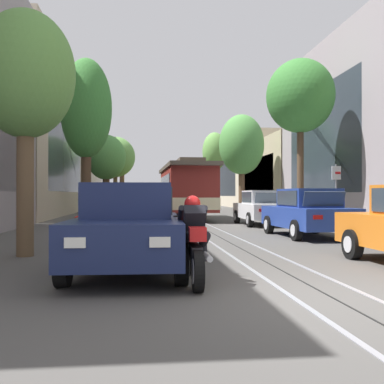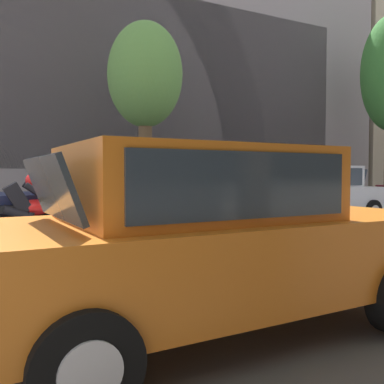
# 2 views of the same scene
# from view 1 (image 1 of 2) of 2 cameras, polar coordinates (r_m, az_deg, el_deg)

# --- Properties ---
(ground_plane) EXTENTS (160.00, 160.00, 0.00)m
(ground_plane) POSITION_cam_1_polar(r_m,az_deg,el_deg) (28.75, -1.23, -3.12)
(ground_plane) COLOR #4C4947
(trolley_track_rails) EXTENTS (1.14, 65.13, 0.01)m
(trolley_track_rails) POSITION_cam_1_polar(r_m,az_deg,el_deg) (32.45, -1.81, -2.80)
(trolley_track_rails) COLOR gray
(trolley_track_rails) RESTS_ON ground
(building_facade_left) EXTENTS (5.27, 56.83, 10.68)m
(building_facade_left) POSITION_cam_1_polar(r_m,az_deg,el_deg) (32.03, -19.89, 5.87)
(building_facade_left) COLOR gray
(building_facade_left) RESTS_ON ground
(building_facade_right) EXTENTS (5.22, 56.83, 10.05)m
(building_facade_right) POSITION_cam_1_polar(r_m,az_deg,el_deg) (35.43, 14.42, 4.11)
(building_facade_right) COLOR gray
(building_facade_right) RESTS_ON ground
(parked_car_navy_near_left) EXTENTS (2.12, 4.41, 1.58)m
(parked_car_navy_near_left) POSITION_cam_1_polar(r_m,az_deg,el_deg) (8.39, -7.82, -4.32)
(parked_car_navy_near_left) COLOR #19234C
(parked_car_navy_near_left) RESTS_ON ground
(parked_car_white_second_left) EXTENTS (2.13, 4.42, 1.58)m
(parked_car_white_second_left) POSITION_cam_1_polar(r_m,az_deg,el_deg) (14.90, -7.67, -2.59)
(parked_car_white_second_left) COLOR silver
(parked_car_white_second_left) RESTS_ON ground
(parked_car_maroon_mid_left) EXTENTS (2.08, 4.40, 1.58)m
(parked_car_maroon_mid_left) POSITION_cam_1_polar(r_m,az_deg,el_deg) (20.71, -7.26, -1.97)
(parked_car_maroon_mid_left) COLOR maroon
(parked_car_maroon_mid_left) RESTS_ON ground
(parked_car_beige_fourth_left) EXTENTS (2.14, 4.42, 1.58)m
(parked_car_beige_fourth_left) POSITION_cam_1_polar(r_m,az_deg,el_deg) (27.95, -6.73, -1.55)
(parked_car_beige_fourth_left) COLOR #C1B28E
(parked_car_beige_fourth_left) RESTS_ON ground
(parked_car_yellow_fifth_left) EXTENTS (2.05, 4.38, 1.58)m
(parked_car_yellow_fifth_left) POSITION_cam_1_polar(r_m,az_deg,el_deg) (34.11, -6.83, -1.34)
(parked_car_yellow_fifth_left) COLOR gold
(parked_car_yellow_fifth_left) RESTS_ON ground
(parked_car_yellow_sixth_left) EXTENTS (2.03, 4.37, 1.58)m
(parked_car_yellow_sixth_left) POSITION_cam_1_polar(r_m,az_deg,el_deg) (41.09, -6.74, -1.17)
(parked_car_yellow_sixth_left) COLOR gold
(parked_car_yellow_sixth_left) RESTS_ON ground
(parked_car_yellow_far_left) EXTENTS (2.04, 4.38, 1.58)m
(parked_car_yellow_far_left) POSITION_cam_1_polar(r_m,az_deg,el_deg) (47.59, -6.75, -1.06)
(parked_car_yellow_far_left) COLOR gold
(parked_car_yellow_far_left) RESTS_ON ground
(parked_car_blue_second_right) EXTENTS (2.10, 4.40, 1.58)m
(parked_car_blue_second_right) POSITION_cam_1_polar(r_m,az_deg,el_deg) (15.64, 14.08, -2.48)
(parked_car_blue_second_right) COLOR #233D93
(parked_car_blue_second_right) RESTS_ON ground
(parked_car_white_mid_right) EXTENTS (2.00, 4.36, 1.58)m
(parked_car_white_mid_right) POSITION_cam_1_polar(r_m,az_deg,el_deg) (21.24, 8.66, -1.93)
(parked_car_white_mid_right) COLOR silver
(parked_car_white_mid_right) RESTS_ON ground
(street_tree_kerb_left_near) EXTENTS (2.21, 2.05, 5.56)m
(street_tree_kerb_left_near) POSITION_cam_1_polar(r_m,az_deg,el_deg) (11.32, -19.91, 13.16)
(street_tree_kerb_left_near) COLOR brown
(street_tree_kerb_left_near) RESTS_ON ground
(street_tree_kerb_left_second) EXTENTS (2.26, 2.34, 7.44)m
(street_tree_kerb_left_second) POSITION_cam_1_polar(r_m,az_deg,el_deg) (21.21, -12.96, 9.79)
(street_tree_kerb_left_second) COLOR #4C3826
(street_tree_kerb_left_second) RESTS_ON ground
(street_tree_kerb_left_mid) EXTENTS (2.61, 2.56, 5.39)m
(street_tree_kerb_left_mid) POSITION_cam_1_polar(r_m,az_deg,el_deg) (31.22, -10.58, 4.12)
(street_tree_kerb_left_mid) COLOR #4C3826
(street_tree_kerb_left_mid) RESTS_ON ground
(street_tree_kerb_left_fourth) EXTENTS (3.46, 3.46, 6.48)m
(street_tree_kerb_left_fourth) POSITION_cam_1_polar(r_m,az_deg,el_deg) (40.97, -9.46, 4.25)
(street_tree_kerb_left_fourth) COLOR brown
(street_tree_kerb_left_fourth) RESTS_ON ground
(street_tree_kerb_left_far) EXTENTS (2.49, 2.45, 7.07)m
(street_tree_kerb_left_far) POSITION_cam_1_polar(r_m,az_deg,el_deg) (50.03, -8.65, 4.18)
(street_tree_kerb_left_far) COLOR #4C3826
(street_tree_kerb_left_far) RESTS_ON ground
(street_tree_kerb_right_second) EXTENTS (3.26, 3.42, 7.96)m
(street_tree_kerb_right_second) POSITION_cam_1_polar(r_m,az_deg,el_deg) (23.36, 13.24, 11.38)
(street_tree_kerb_right_second) COLOR #4C3826
(street_tree_kerb_right_second) RESTS_ON ground
(street_tree_kerb_right_mid) EXTENTS (3.32, 3.25, 7.32)m
(street_tree_kerb_right_mid) POSITION_cam_1_polar(r_m,az_deg,el_deg) (34.28, 6.15, 5.78)
(street_tree_kerb_right_mid) COLOR brown
(street_tree_kerb_right_mid) RESTS_ON ground
(street_tree_kerb_right_fourth) EXTENTS (2.45, 2.60, 7.66)m
(street_tree_kerb_right_fourth) POSITION_cam_1_polar(r_m,az_deg,el_deg) (46.35, 2.82, 4.93)
(street_tree_kerb_right_fourth) COLOR brown
(street_tree_kerb_right_fourth) RESTS_ON ground
(cable_car_trolley) EXTENTS (2.73, 9.16, 3.28)m
(cable_car_trolley) POSITION_cam_1_polar(r_m,az_deg,el_deg) (25.98, -0.69, 0.26)
(cable_car_trolley) COLOR maroon
(cable_car_trolley) RESTS_ON ground
(motorcycle_with_rider) EXTENTS (0.56, 1.99, 1.37)m
(motorcycle_with_rider) POSITION_cam_1_polar(r_m,az_deg,el_deg) (7.24, 0.16, -6.15)
(motorcycle_with_rider) COLOR black
(motorcycle_with_rider) RESTS_ON ground
(pedestrian_on_left_pavement) EXTENTS (0.55, 0.40, 1.58)m
(pedestrian_on_left_pavement) POSITION_cam_1_polar(r_m,az_deg,el_deg) (34.65, -12.61, -1.17)
(pedestrian_on_left_pavement) COLOR slate
(pedestrian_on_left_pavement) RESTS_ON ground
(pedestrian_on_right_pavement) EXTENTS (0.55, 0.33, 1.62)m
(pedestrian_on_right_pavement) POSITION_cam_1_polar(r_m,az_deg,el_deg) (22.37, 16.95, -1.54)
(pedestrian_on_right_pavement) COLOR black
(pedestrian_on_right_pavement) RESTS_ON ground
(fire_hydrant) EXTENTS (0.40, 0.22, 0.84)m
(fire_hydrant) POSITION_cam_1_polar(r_m,az_deg,el_deg) (12.27, -13.96, -4.82)
(fire_hydrant) COLOR red
(fire_hydrant) RESTS_ON ground
(street_sign_post) EXTENTS (0.36, 0.09, 2.46)m
(street_sign_post) POSITION_cam_1_polar(r_m,az_deg,el_deg) (17.12, 17.40, 0.20)
(street_sign_post) COLOR slate
(street_sign_post) RESTS_ON ground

